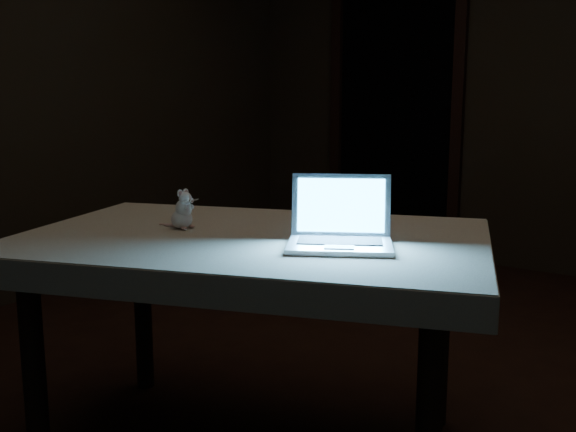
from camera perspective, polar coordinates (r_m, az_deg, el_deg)
The scene contains 7 objects.
floor at distance 2.41m, azimuth 6.16°, elevation -17.54°, with size 5.00×5.00×0.00m, color black.
back_wall at distance 4.50m, azimuth 22.56°, elevation 11.66°, with size 4.50×0.04×2.60m, color black.
doorway at distance 4.86m, azimuth 9.49°, elevation 9.33°, with size 1.06×0.36×2.13m, color black, non-canonical shape.
table at distance 2.08m, azimuth -3.10°, elevation -11.39°, with size 1.32×0.85×0.71m, color black, non-canonical shape.
tablecloth at distance 1.97m, azimuth -4.57°, elevation -2.92°, with size 1.41×0.93×0.08m, color beige, non-canonical shape.
laptop at distance 1.77m, azimuth 4.66°, elevation 0.22°, with size 0.29×0.25×0.20m, color silver, non-canonical shape.
plush_mouse at distance 2.08m, azimuth -9.45°, elevation 0.62°, with size 0.09×0.09×0.13m, color white, non-canonical shape.
Camera 1 is at (1.02, -1.88, 1.11)m, focal length 40.00 mm.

